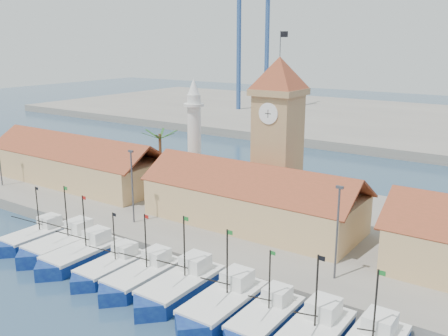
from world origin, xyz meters
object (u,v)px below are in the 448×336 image
Objects in this scene: boat_5 at (178,288)px; clock_tower at (278,131)px; minaret at (194,134)px; boat_0 at (34,238)px.

clock_tower is (-2.41, 22.87, 11.12)m from boat_5.
minaret is at bearing 125.00° from boat_5.
clock_tower is at bearing 96.03° from boat_5.
boat_5 is 31.64m from minaret.
clock_tower is at bearing -7.61° from minaret.
boat_5 reaches higher than boat_0.
boat_0 is at bearing -179.59° from boat_5.
boat_5 is (21.74, 0.16, 0.09)m from boat_0.
boat_0 is at bearing -130.01° from clock_tower.
boat_0 is 32.09m from clock_tower.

